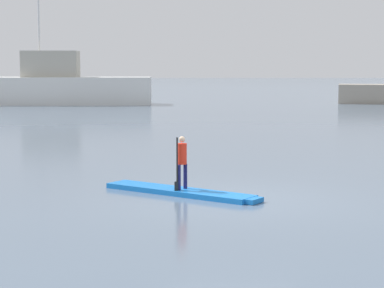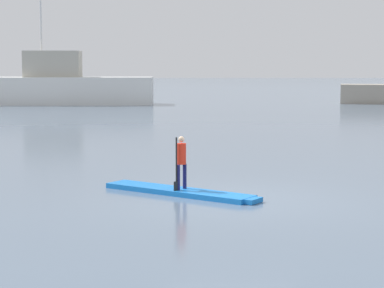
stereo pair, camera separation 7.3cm
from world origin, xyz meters
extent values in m
plane|color=slate|center=(0.00, 0.00, 0.00)|extent=(240.00, 240.00, 0.00)
cube|color=blue|center=(-1.07, 0.53, 0.05)|extent=(2.97, 2.37, 0.10)
cube|color=blue|center=(0.28, -0.45, 0.05)|extent=(0.43, 0.47, 0.09)
cylinder|color=#19194C|center=(-0.94, 0.57, 0.35)|extent=(0.07, 0.07, 0.49)
cylinder|color=#19194C|center=(-1.07, 0.40, 0.35)|extent=(0.07, 0.07, 0.49)
cylinder|color=red|center=(-1.00, 0.48, 0.80)|extent=(0.25, 0.25, 0.41)
sphere|color=beige|center=(-1.00, 0.48, 1.08)|extent=(0.12, 0.12, 0.12)
cylinder|color=black|center=(-1.10, 0.35, 0.61)|extent=(0.03, 0.03, 1.03)
cube|color=black|center=(-1.10, 0.35, 0.19)|extent=(0.11, 0.13, 0.18)
cube|color=silver|center=(-8.58, 32.48, 0.85)|extent=(11.23, 2.94, 1.71)
cube|color=#B2AD9E|center=(-9.15, 32.48, 2.52)|extent=(3.43, 1.92, 1.62)
cylinder|color=silver|center=(-9.84, 32.47, 5.66)|extent=(0.12, 0.12, 4.66)
camera|label=1|loc=(-0.99, -13.71, 2.53)|focal=69.27mm
camera|label=2|loc=(-0.92, -13.71, 2.53)|focal=69.27mm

